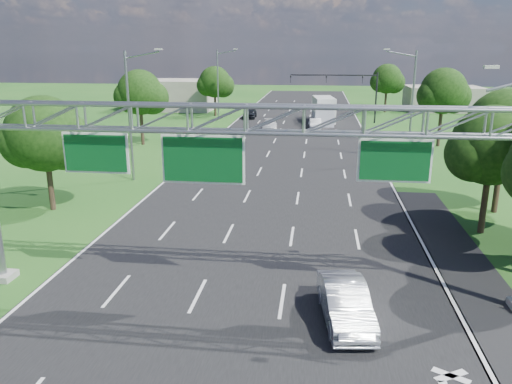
% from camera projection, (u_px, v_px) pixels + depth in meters
% --- Properties ---
extents(ground, '(220.00, 220.00, 0.00)m').
position_uv_depth(ground, '(276.00, 185.00, 38.64)').
color(ground, '#1B4C16').
rests_on(ground, ground).
extents(road, '(18.00, 180.00, 0.02)m').
position_uv_depth(road, '(276.00, 185.00, 38.64)').
color(road, black).
rests_on(road, ground).
extents(road_flare, '(3.00, 30.00, 0.02)m').
position_uv_depth(road_flare, '(475.00, 285.00, 22.17)').
color(road_flare, black).
rests_on(road_flare, ground).
extents(sign_gantry, '(23.50, 1.00, 9.56)m').
position_uv_depth(sign_gantry, '(248.00, 135.00, 19.53)').
color(sign_gantry, gray).
rests_on(sign_gantry, ground).
extents(traffic_signal, '(12.21, 0.24, 7.00)m').
position_uv_depth(traffic_signal, '(351.00, 86.00, 69.71)').
color(traffic_signal, black).
rests_on(traffic_signal, ground).
extents(streetlight_l_near, '(2.97, 0.22, 10.16)m').
position_uv_depth(streetlight_l_near, '(131.00, 110.00, 38.44)').
color(streetlight_l_near, gray).
rests_on(streetlight_l_near, ground).
extents(streetlight_l_far, '(2.97, 0.22, 10.16)m').
position_uv_depth(streetlight_l_far, '(219.00, 82.00, 71.82)').
color(streetlight_l_far, gray).
rests_on(streetlight_l_far, ground).
extents(streetlight_r_mid, '(2.97, 0.22, 10.16)m').
position_uv_depth(streetlight_r_mid, '(410.00, 101.00, 45.30)').
color(streetlight_r_mid, gray).
rests_on(streetlight_r_mid, ground).
extents(tree_verge_la, '(5.76, 4.80, 7.40)m').
position_uv_depth(tree_verge_la, '(46.00, 137.00, 31.38)').
color(tree_verge_la, '#2D2116').
rests_on(tree_verge_la, ground).
extents(tree_verge_lb, '(5.76, 4.80, 8.06)m').
position_uv_depth(tree_verge_lb, '(141.00, 95.00, 53.37)').
color(tree_verge_lb, '#2D2116').
rests_on(tree_verge_lb, ground).
extents(tree_verge_lc, '(5.76, 4.80, 7.62)m').
position_uv_depth(tree_verge_lc, '(215.00, 83.00, 76.98)').
color(tree_verge_lc, '#2D2116').
rests_on(tree_verge_lc, ground).
extents(tree_verge_rd, '(5.76, 4.80, 8.28)m').
position_uv_depth(tree_verge_rd, '(444.00, 93.00, 52.38)').
color(tree_verge_rd, '#2D2116').
rests_on(tree_verge_rd, ground).
extents(tree_verge_re, '(5.76, 4.80, 7.84)m').
position_uv_depth(tree_verge_re, '(387.00, 80.00, 81.35)').
color(tree_verge_re, '#2D2116').
rests_on(tree_verge_re, ground).
extents(building_left, '(14.00, 10.00, 5.00)m').
position_uv_depth(building_left, '(173.00, 95.00, 86.34)').
color(building_left, gray).
rests_on(building_left, ground).
extents(building_right, '(12.00, 9.00, 4.00)m').
position_uv_depth(building_right, '(443.00, 98.00, 84.84)').
color(building_right, gray).
rests_on(building_right, ground).
extents(silver_sedan, '(2.24, 4.83, 1.53)m').
position_uv_depth(silver_sedan, '(345.00, 303.00, 19.08)').
color(silver_sedan, silver).
rests_on(silver_sedan, ground).
extents(car_queue_a, '(2.14, 4.62, 1.31)m').
position_uv_depth(car_queue_a, '(270.00, 125.00, 64.26)').
color(car_queue_a, silver).
rests_on(car_queue_a, ground).
extents(car_queue_c, '(1.95, 4.62, 1.56)m').
position_uv_depth(car_queue_c, '(250.00, 113.00, 75.51)').
color(car_queue_c, black).
rests_on(car_queue_c, ground).
extents(car_queue_d, '(1.63, 4.24, 1.38)m').
position_uv_depth(car_queue_d, '(315.00, 124.00, 64.95)').
color(car_queue_d, silver).
rests_on(car_queue_d, ground).
extents(box_truck, '(3.43, 9.46, 3.48)m').
position_uv_depth(box_truck, '(324.00, 111.00, 70.74)').
color(box_truck, silver).
rests_on(box_truck, ground).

